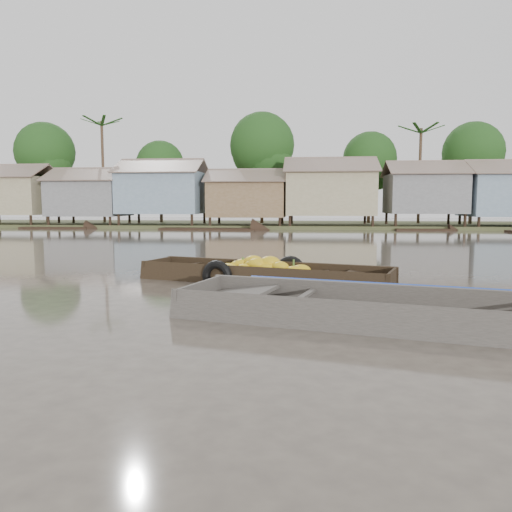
{
  "coord_description": "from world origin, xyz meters",
  "views": [
    {
      "loc": [
        0.64,
        -9.11,
        1.87
      ],
      "look_at": [
        -0.36,
        1.03,
        0.8
      ],
      "focal_mm": 35.0,
      "sensor_mm": 36.0,
      "label": 1
    }
  ],
  "objects": [
    {
      "name": "ground",
      "position": [
        0.0,
        0.0,
        0.0
      ],
      "size": [
        120.0,
        120.0,
        0.0
      ],
      "primitive_type": "plane",
      "color": "#463E36",
      "rests_on": "ground"
    },
    {
      "name": "riverbank",
      "position": [
        3.03,
        31.86,
        3.07
      ],
      "size": [
        120.0,
        12.47,
        10.22
      ],
      "color": "#384723",
      "rests_on": "ground"
    },
    {
      "name": "banana_boat",
      "position": [
        -0.43,
        2.71,
        0.19
      ],
      "size": [
        6.28,
        3.21,
        0.85
      ],
      "rotation": [
        0.0,
        0.0,
        -0.3
      ],
      "color": "black",
      "rests_on": "ground"
    },
    {
      "name": "viewer_boat",
      "position": [
        2.31,
        -1.27,
        0.06
      ],
      "size": [
        7.72,
        3.81,
        0.6
      ],
      "rotation": [
        0.0,
        0.0,
        -0.26
      ],
      "color": "#3B3732",
      "rests_on": "ground"
    },
    {
      "name": "distant_boats",
      "position": [
        13.04,
        24.31,
        0.2
      ],
      "size": [
        48.03,
        15.38,
        1.38
      ],
      "color": "black",
      "rests_on": "ground"
    }
  ]
}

